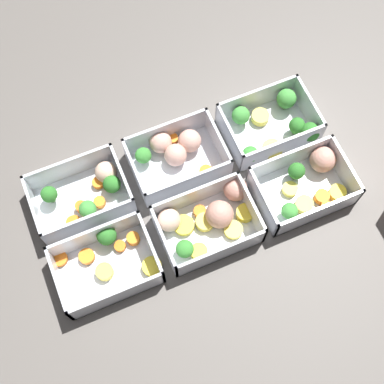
{
  "coord_description": "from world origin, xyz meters",
  "views": [
    {
      "loc": [
        0.14,
        0.32,
        0.9
      ],
      "look_at": [
        0.0,
        0.0,
        0.02
      ],
      "focal_mm": 50.0,
      "sensor_mm": 36.0,
      "label": 1
    }
  ],
  "objects_px": {
    "container_far_left": "(307,183)",
    "container_far_right": "(108,261)",
    "container_near_left": "(273,125)",
    "container_near_right": "(86,194)",
    "container_near_center": "(175,153)",
    "container_far_center": "(209,220)"
  },
  "relations": [
    {
      "from": "container_near_center",
      "to": "container_far_left",
      "type": "relative_size",
      "value": 0.98
    },
    {
      "from": "container_near_center",
      "to": "container_near_right",
      "type": "distance_m",
      "value": 0.18
    },
    {
      "from": "container_near_left",
      "to": "container_near_center",
      "type": "xyz_separation_m",
      "value": [
        0.19,
        -0.02,
        -0.0
      ]
    },
    {
      "from": "container_near_left",
      "to": "container_far_right",
      "type": "xyz_separation_m",
      "value": [
        0.37,
        0.13,
        -0.0
      ]
    },
    {
      "from": "container_far_right",
      "to": "container_far_left",
      "type": "bearing_deg",
      "value": 179.52
    },
    {
      "from": "container_near_left",
      "to": "container_near_right",
      "type": "xyz_separation_m",
      "value": [
        0.36,
        -0.0,
        -0.0
      ]
    },
    {
      "from": "container_far_left",
      "to": "container_near_center",
      "type": "bearing_deg",
      "value": -36.67
    },
    {
      "from": "container_near_left",
      "to": "container_far_center",
      "type": "distance_m",
      "value": 0.22
    },
    {
      "from": "container_near_center",
      "to": "container_near_right",
      "type": "xyz_separation_m",
      "value": [
        0.18,
        0.01,
        -0.0
      ]
    },
    {
      "from": "container_far_left",
      "to": "container_near_right",
      "type": "bearing_deg",
      "value": -19.81
    },
    {
      "from": "container_near_right",
      "to": "container_far_left",
      "type": "distance_m",
      "value": 0.39
    },
    {
      "from": "container_near_right",
      "to": "container_far_center",
      "type": "relative_size",
      "value": 0.89
    },
    {
      "from": "container_far_left",
      "to": "container_far_center",
      "type": "height_order",
      "value": "same"
    },
    {
      "from": "container_far_center",
      "to": "container_far_right",
      "type": "distance_m",
      "value": 0.19
    },
    {
      "from": "container_near_right",
      "to": "container_far_left",
      "type": "xyz_separation_m",
      "value": [
        -0.37,
        0.13,
        -0.0
      ]
    },
    {
      "from": "container_near_left",
      "to": "container_far_left",
      "type": "relative_size",
      "value": 0.98
    },
    {
      "from": "container_far_left",
      "to": "container_far_right",
      "type": "xyz_separation_m",
      "value": [
        0.37,
        -0.0,
        -0.0
      ]
    },
    {
      "from": "container_far_left",
      "to": "container_far_right",
      "type": "height_order",
      "value": "same"
    },
    {
      "from": "container_near_center",
      "to": "container_near_right",
      "type": "height_order",
      "value": "same"
    },
    {
      "from": "container_far_right",
      "to": "container_near_right",
      "type": "bearing_deg",
      "value": -92.14
    },
    {
      "from": "container_near_left",
      "to": "container_far_center",
      "type": "bearing_deg",
      "value": 33.9
    },
    {
      "from": "container_far_left",
      "to": "container_far_right",
      "type": "distance_m",
      "value": 0.37
    }
  ]
}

